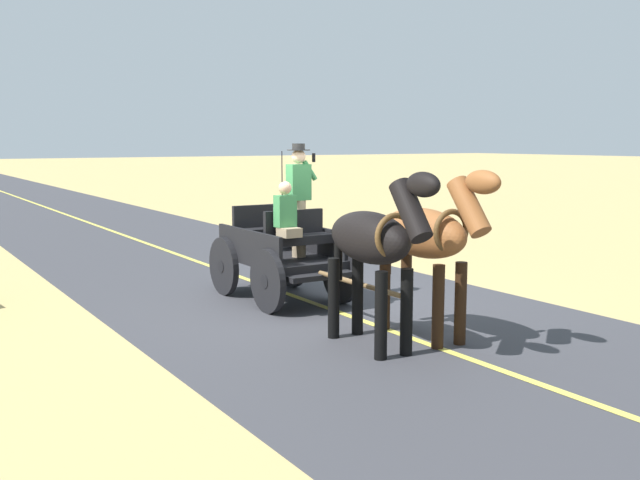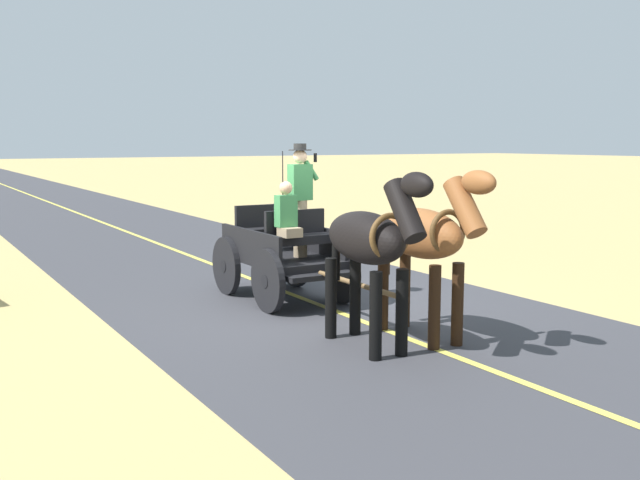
{
  "view_description": "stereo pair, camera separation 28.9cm",
  "coord_description": "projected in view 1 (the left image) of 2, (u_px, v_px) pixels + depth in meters",
  "views": [
    {
      "loc": [
        5.89,
        9.49,
        2.55
      ],
      "look_at": [
        0.26,
        0.49,
        1.1
      ],
      "focal_mm": 41.1,
      "sensor_mm": 36.0,
      "label": 1
    },
    {
      "loc": [
        5.64,
        9.64,
        2.55
      ],
      "look_at": [
        0.26,
        0.49,
        1.1
      ],
      "focal_mm": 41.1,
      "sensor_mm": 36.0,
      "label": 2
    }
  ],
  "objects": [
    {
      "name": "ground_plane",
      "position": [
        318.0,
        305.0,
        11.41
      ],
      "size": [
        200.0,
        200.0,
        0.0
      ],
      "primitive_type": "plane",
      "color": "tan"
    },
    {
      "name": "road_surface",
      "position": [
        318.0,
        305.0,
        11.41
      ],
      "size": [
        6.3,
        160.0,
        0.01
      ],
      "primitive_type": "cube",
      "color": "#38383D",
      "rests_on": "ground"
    },
    {
      "name": "horse_off_side",
      "position": [
        374.0,
        242.0,
        8.86
      ],
      "size": [
        0.64,
        2.13,
        2.21
      ],
      "color": "black",
      "rests_on": "ground"
    },
    {
      "name": "horse_drawn_carriage",
      "position": [
        283.0,
        250.0,
        11.7
      ],
      "size": [
        1.42,
        4.5,
        2.5
      ],
      "color": "black",
      "rests_on": "ground"
    },
    {
      "name": "horse_near_side",
      "position": [
        428.0,
        237.0,
        9.3
      ],
      "size": [
        0.57,
        2.13,
        2.21
      ],
      "color": "brown",
      "rests_on": "ground"
    },
    {
      "name": "road_centre_stripe",
      "position": [
        318.0,
        304.0,
        11.41
      ],
      "size": [
        0.12,
        160.0,
        0.0
      ],
      "primitive_type": "cube",
      "color": "#DBCC4C",
      "rests_on": "road_surface"
    }
  ]
}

